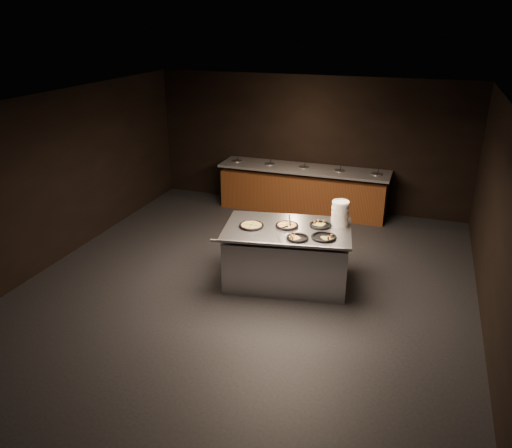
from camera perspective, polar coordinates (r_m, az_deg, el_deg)
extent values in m
cube|color=black|center=(8.13, -0.96, -7.11)|extent=(7.00, 8.00, 0.01)
cube|color=black|center=(7.15, -1.11, 13.59)|extent=(7.00, 8.00, 0.01)
cube|color=black|center=(11.20, 6.10, 9.22)|extent=(7.00, 0.01, 2.90)
cube|color=black|center=(4.41, -19.80, -14.73)|extent=(7.00, 0.01, 2.90)
cube|color=black|center=(9.26, -21.93, 4.82)|extent=(0.01, 8.00, 2.90)
cube|color=black|center=(7.19, 26.24, -0.83)|extent=(0.01, 8.00, 2.90)
cube|color=#583514|center=(11.09, 5.36, 3.59)|extent=(3.60, 0.75, 0.85)
cube|color=#59595D|center=(10.92, 5.47, 6.31)|extent=(3.70, 0.83, 0.05)
cube|color=#341A0B|center=(11.22, 5.29, 1.72)|extent=(3.60, 0.69, 0.08)
cylinder|color=silver|center=(11.37, -2.19, 7.07)|extent=(0.22, 0.22, 0.08)
cylinder|color=#497D32|center=(11.36, -2.19, 7.19)|extent=(0.19, 0.19, 0.02)
cylinder|color=black|center=(11.31, -2.09, 7.57)|extent=(0.04, 0.10, 0.19)
cylinder|color=silver|center=(11.12, 1.57, 6.72)|extent=(0.22, 0.22, 0.08)
cylinder|color=#497D32|center=(11.11, 1.57, 6.85)|extent=(0.19, 0.19, 0.02)
cylinder|color=black|center=(11.06, 1.69, 7.23)|extent=(0.04, 0.10, 0.19)
cylinder|color=silver|center=(10.92, 5.47, 6.33)|extent=(0.22, 0.22, 0.08)
cylinder|color=#497D32|center=(10.91, 5.47, 6.46)|extent=(0.19, 0.19, 0.02)
cylinder|color=black|center=(10.86, 5.62, 6.84)|extent=(0.04, 0.10, 0.19)
cylinder|color=silver|center=(10.77, 9.49, 5.90)|extent=(0.22, 0.22, 0.08)
cylinder|color=#497D32|center=(10.77, 9.50, 6.02)|extent=(0.19, 0.19, 0.02)
cylinder|color=black|center=(10.72, 9.67, 6.41)|extent=(0.04, 0.10, 0.19)
cylinder|color=silver|center=(10.68, 13.59, 5.42)|extent=(0.22, 0.22, 0.08)
cylinder|color=#497D32|center=(10.67, 13.61, 5.55)|extent=(0.19, 0.19, 0.02)
cylinder|color=black|center=(10.63, 13.80, 5.94)|extent=(0.04, 0.10, 0.19)
cube|color=silver|center=(8.08, 3.52, -3.87)|extent=(2.07, 1.47, 0.86)
cube|color=silver|center=(7.87, 3.61, -0.59)|extent=(2.17, 1.56, 0.04)
cylinder|color=silver|center=(7.32, 2.29, -2.41)|extent=(1.96, 0.38, 0.04)
cylinder|color=white|center=(8.00, 9.58, 1.21)|extent=(0.27, 0.27, 0.40)
cylinder|color=black|center=(7.89, -0.53, -0.26)|extent=(0.37, 0.37, 0.01)
torus|color=black|center=(7.89, -0.53, -0.16)|extent=(0.39, 0.39, 0.04)
torus|color=#964D26|center=(7.88, -0.53, -0.14)|extent=(0.33, 0.33, 0.03)
cylinder|color=#B19A47|center=(7.89, -0.53, -0.16)|extent=(0.29, 0.29, 0.02)
cube|color=black|center=(7.88, -0.53, -0.10)|extent=(0.01, 0.29, 0.00)
cube|color=black|center=(7.88, -0.53, -0.10)|extent=(0.29, 0.01, 0.00)
cylinder|color=black|center=(7.91, 3.56, -0.25)|extent=(0.34, 0.34, 0.01)
torus|color=black|center=(7.90, 3.56, -0.15)|extent=(0.36, 0.36, 0.04)
torus|color=#964D26|center=(7.90, 3.56, -0.13)|extent=(0.30, 0.30, 0.03)
cylinder|color=#DD9F50|center=(7.90, 3.56, -0.15)|extent=(0.26, 0.26, 0.02)
cube|color=black|center=(7.90, 3.56, -0.09)|extent=(0.09, 0.25, 0.00)
cube|color=black|center=(7.90, 3.56, -0.09)|extent=(0.25, 0.09, 0.00)
cylinder|color=black|center=(7.98, 7.37, -0.20)|extent=(0.33, 0.33, 0.01)
torus|color=black|center=(7.97, 7.37, -0.09)|extent=(0.35, 0.35, 0.04)
cylinder|color=black|center=(7.49, 4.76, -1.66)|extent=(0.31, 0.31, 0.01)
torus|color=black|center=(7.48, 4.77, -1.55)|extent=(0.34, 0.34, 0.04)
cylinder|color=black|center=(7.55, 7.76, -1.57)|extent=(0.36, 0.36, 0.01)
torus|color=black|center=(7.55, 7.77, -1.46)|extent=(0.38, 0.38, 0.04)
cube|color=silver|center=(8.07, 3.58, 0.36)|extent=(0.13, 0.13, 0.00)
cylinder|color=black|center=(7.91, 3.89, 0.44)|extent=(0.09, 0.18, 0.13)
cylinder|color=silver|center=(8.00, 3.73, 0.33)|extent=(0.05, 0.09, 0.08)
cube|color=silver|center=(7.52, 4.07, -1.38)|extent=(0.15, 0.14, 0.00)
cylinder|color=black|center=(7.59, 3.08, -0.43)|extent=(0.20, 0.12, 0.14)
cylinder|color=silver|center=(7.56, 3.57, -0.98)|extent=(0.10, 0.06, 0.09)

